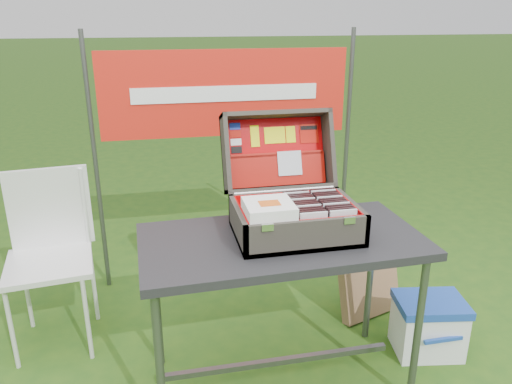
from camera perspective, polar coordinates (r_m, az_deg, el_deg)
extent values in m
plane|color=#254F16|center=(2.80, 0.75, -19.83)|extent=(80.00, 80.00, 0.00)
cube|color=#2A2A2C|center=(2.32, 2.97, -5.64)|extent=(1.32, 0.69, 0.04)
cylinder|color=#59595B|center=(2.24, -10.93, -19.21)|extent=(0.04, 0.04, 0.77)
cylinder|color=#59595B|center=(2.52, 17.99, -15.10)|extent=(0.04, 0.04, 0.77)
cylinder|color=#59595B|center=(2.68, -11.27, -12.14)|extent=(0.04, 0.04, 0.77)
cylinder|color=#59595B|center=(2.91, 12.90, -9.51)|extent=(0.04, 0.04, 0.77)
cube|color=#59595B|center=(2.67, 2.70, -18.75)|extent=(1.15, 0.03, 0.03)
cube|color=#47433A|center=(2.33, 4.49, -4.64)|extent=(0.56, 0.40, 0.02)
cube|color=#47433A|center=(2.14, 5.95, -5.12)|extent=(0.56, 0.02, 0.15)
cube|color=#47433A|center=(2.48, 3.31, -1.54)|extent=(0.56, 0.02, 0.15)
cube|color=#47433A|center=(2.25, -2.06, -3.76)|extent=(0.02, 0.40, 0.15)
cube|color=#47433A|center=(2.39, 10.72, -2.63)|extent=(0.02, 0.40, 0.15)
cube|color=#C00807|center=(2.33, 4.50, -4.33)|extent=(0.52, 0.36, 0.01)
cube|color=silver|center=(2.06, 1.33, -4.07)|extent=(0.05, 0.01, 0.03)
cube|color=silver|center=(2.17, 10.64, -3.20)|extent=(0.05, 0.01, 0.03)
cylinder|color=silver|center=(2.46, 3.28, 0.18)|extent=(0.50, 0.02, 0.02)
cube|color=#47433A|center=(2.60, 2.19, 4.53)|extent=(0.56, 0.16, 0.38)
cube|color=#47433A|center=(2.56, 2.23, 8.87)|extent=(0.56, 0.15, 0.07)
cube|color=#47433A|center=(2.53, 2.83, 0.41)|extent=(0.56, 0.15, 0.07)
cube|color=#47433A|center=(2.49, -3.49, 4.32)|extent=(0.02, 0.28, 0.43)
cube|color=#47433A|center=(2.62, 8.26, 4.93)|extent=(0.02, 0.28, 0.43)
cube|color=#C00807|center=(2.59, 2.27, 4.56)|extent=(0.51, 0.13, 0.33)
cube|color=#C00807|center=(2.15, 5.85, -4.70)|extent=(0.52, 0.01, 0.13)
cube|color=#C00807|center=(2.46, 3.40, -1.41)|extent=(0.52, 0.01, 0.13)
cube|color=#C00807|center=(2.25, -1.71, -3.48)|extent=(0.01, 0.36, 0.13)
cube|color=#C00807|center=(2.38, 10.43, -2.42)|extent=(0.01, 0.36, 0.13)
cube|color=#940D05|center=(2.56, 2.51, 2.53)|extent=(0.50, 0.08, 0.16)
cube|color=#940D05|center=(2.56, 2.42, 4.32)|extent=(0.49, 0.03, 0.03)
cube|color=silver|center=(2.56, 3.86, 3.30)|extent=(0.12, 0.05, 0.12)
cube|color=#1933B2|center=(2.56, -2.43, 7.51)|extent=(0.05, 0.01, 0.03)
cube|color=#BC0D02|center=(2.55, -2.36, 6.62)|extent=(0.05, 0.01, 0.03)
cube|color=white|center=(2.55, -2.30, 5.73)|extent=(0.05, 0.01, 0.03)
cube|color=black|center=(2.54, -2.24, 4.83)|extent=(0.05, 0.01, 0.03)
cube|color=#EBF10A|center=(2.57, -0.13, 6.40)|extent=(0.04, 0.04, 0.10)
cube|color=#EBF10A|center=(2.59, 2.16, 6.50)|extent=(0.11, 0.03, 0.08)
cube|color=#EBF10A|center=(2.61, 3.98, 6.58)|extent=(0.05, 0.03, 0.08)
cube|color=#BC0D02|center=(2.64, 6.08, 6.66)|extent=(0.10, 0.04, 0.09)
cube|color=black|center=(2.64, 6.03, 7.31)|extent=(0.09, 0.01, 0.02)
cube|color=silver|center=(2.17, 6.57, -4.07)|extent=(0.12, 0.01, 0.14)
cube|color=black|center=(2.19, 6.39, -3.84)|extent=(0.12, 0.01, 0.14)
cube|color=black|center=(2.21, 6.21, -3.62)|extent=(0.12, 0.01, 0.14)
cube|color=black|center=(2.23, 6.04, -3.40)|extent=(0.12, 0.01, 0.14)
cube|color=silver|center=(2.25, 5.87, -3.19)|extent=(0.12, 0.01, 0.14)
cube|color=black|center=(2.27, 5.70, -2.98)|extent=(0.12, 0.01, 0.14)
cube|color=black|center=(2.29, 5.54, -2.77)|extent=(0.12, 0.01, 0.14)
cube|color=black|center=(2.31, 5.37, -2.57)|extent=(0.12, 0.01, 0.14)
cube|color=silver|center=(2.33, 5.22, -2.37)|extent=(0.12, 0.01, 0.14)
cube|color=black|center=(2.35, 5.06, -2.17)|extent=(0.12, 0.01, 0.14)
cube|color=black|center=(2.37, 4.91, -1.98)|extent=(0.12, 0.01, 0.14)
cube|color=black|center=(2.39, 4.76, -1.78)|extent=(0.12, 0.01, 0.14)
cube|color=silver|center=(2.41, 4.61, -1.60)|extent=(0.12, 0.01, 0.14)
cube|color=black|center=(2.43, 4.46, -1.41)|extent=(0.12, 0.01, 0.14)
cube|color=silver|center=(2.22, 9.88, -3.74)|extent=(0.12, 0.01, 0.14)
cube|color=black|center=(2.24, 9.68, -3.52)|extent=(0.12, 0.01, 0.14)
cube|color=black|center=(2.26, 9.48, -3.31)|extent=(0.12, 0.01, 0.14)
cube|color=black|center=(2.28, 9.28, -3.10)|extent=(0.12, 0.01, 0.14)
cube|color=silver|center=(2.29, 9.08, -2.89)|extent=(0.12, 0.01, 0.14)
cube|color=black|center=(2.31, 8.89, -2.69)|extent=(0.12, 0.01, 0.14)
cube|color=black|center=(2.33, 8.70, -2.49)|extent=(0.12, 0.01, 0.14)
cube|color=black|center=(2.35, 8.52, -2.29)|extent=(0.12, 0.01, 0.14)
cube|color=silver|center=(2.37, 8.34, -2.10)|extent=(0.12, 0.01, 0.14)
cube|color=black|center=(2.39, 8.16, -1.90)|extent=(0.12, 0.01, 0.14)
cube|color=black|center=(2.41, 7.98, -1.72)|extent=(0.12, 0.01, 0.14)
cube|color=black|center=(2.43, 7.81, -1.53)|extent=(0.12, 0.01, 0.14)
cube|color=silver|center=(2.45, 7.64, -1.35)|extent=(0.12, 0.01, 0.14)
cube|color=black|center=(2.47, 7.47, -1.17)|extent=(0.12, 0.01, 0.14)
cube|color=white|center=(2.18, 1.47, -2.39)|extent=(0.21, 0.21, 0.00)
cube|color=white|center=(2.17, 1.48, -2.27)|extent=(0.21, 0.21, 0.00)
cube|color=white|center=(2.17, 1.48, -2.15)|extent=(0.21, 0.21, 0.00)
cube|color=white|center=(2.17, 1.48, -2.03)|extent=(0.21, 0.21, 0.00)
cube|color=white|center=(2.17, 1.48, -1.90)|extent=(0.21, 0.21, 0.00)
cube|color=white|center=(2.17, 1.48, -1.78)|extent=(0.21, 0.21, 0.00)
cube|color=white|center=(2.17, 1.48, -1.66)|extent=(0.21, 0.21, 0.00)
cube|color=white|center=(2.16, 1.48, -1.53)|extent=(0.21, 0.21, 0.01)
cube|color=white|center=(2.16, 1.48, -1.41)|extent=(0.21, 0.21, 0.00)
cube|color=white|center=(2.16, 1.49, -1.29)|extent=(0.21, 0.21, 0.00)
cube|color=#D85919|center=(2.15, 1.55, -1.28)|extent=(0.09, 0.07, 0.00)
cube|color=white|center=(3.01, 19.03, -14.58)|extent=(0.39, 0.31, 0.28)
cube|color=#1B44A2|center=(2.93, 19.38, -11.96)|extent=(0.41, 0.33, 0.04)
cube|color=#1B44A2|center=(2.89, 20.62, -15.53)|extent=(0.22, 0.02, 0.02)
cube|color=silver|center=(2.96, -22.56, -7.59)|extent=(0.50, 0.50, 0.03)
cube|color=silver|center=(3.05, -22.52, -1.70)|extent=(0.45, 0.08, 0.47)
cylinder|color=silver|center=(2.96, -26.21, -13.71)|extent=(0.02, 0.02, 0.50)
cylinder|color=silver|center=(2.89, -18.74, -13.54)|extent=(0.02, 0.02, 0.50)
cylinder|color=silver|center=(3.28, -24.73, -10.14)|extent=(0.02, 0.02, 0.50)
cylinder|color=silver|center=(3.21, -18.06, -9.88)|extent=(0.02, 0.02, 0.50)
cylinder|color=silver|center=(3.10, -25.91, -2.11)|extent=(0.02, 0.02, 0.47)
cylinder|color=silver|center=(3.03, -18.98, -1.66)|extent=(0.02, 0.02, 0.47)
cube|color=#A57455|center=(3.21, 12.76, -9.92)|extent=(0.45, 0.29, 0.44)
cylinder|color=#59595B|center=(3.36, -17.81, 2.63)|extent=(0.03, 0.03, 1.70)
cylinder|color=#59595B|center=(3.59, 10.25, 4.37)|extent=(0.03, 0.03, 1.70)
cube|color=red|center=(3.27, -3.44, 11.20)|extent=(1.60, 0.02, 0.55)
cube|color=white|center=(3.25, -3.41, 11.17)|extent=(1.20, 0.00, 0.10)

